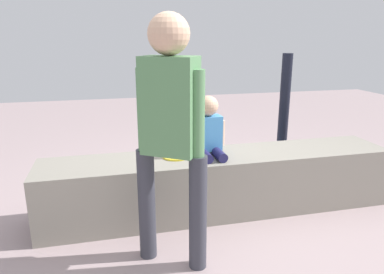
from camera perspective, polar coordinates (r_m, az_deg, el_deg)
The scene contains 12 objects.
ground_plane at distance 3.12m, azimuth 4.39°, elevation -11.54°, with size 12.00×12.00×0.00m, color #A28C8E.
concrete_ledge at distance 3.02m, azimuth 4.49°, elevation -7.32°, with size 2.90×0.51×0.50m, color gray.
child_seated at distance 2.85m, azimuth 2.68°, elevation 1.17°, with size 0.28×0.32×0.48m.
adult_standing at distance 2.11m, azimuth -3.51°, elevation 2.39°, with size 0.41×0.34×1.57m.
cake_plate at distance 2.86m, azimuth -2.57°, elevation -2.80°, with size 0.22×0.22×0.07m.
gift_bag at distance 3.72m, azimuth 10.67°, elevation -4.27°, with size 0.19×0.12×0.38m.
railing_post at distance 4.04m, azimuth 14.35°, elevation 1.79°, with size 0.36×0.36×1.26m.
water_bottle_near_gift at distance 3.77m, azimuth -5.58°, elevation -5.24°, with size 0.06×0.06×0.18m.
water_bottle_far_side at distance 4.00m, azimuth -5.68°, elevation -3.67°, with size 0.06×0.06×0.23m.
party_cup_red at distance 4.10m, azimuth -7.22°, elevation -3.95°, with size 0.08×0.08×0.11m, color red.
cake_box_white at distance 4.23m, azimuth 0.53°, elevation -3.15°, with size 0.32×0.28×0.12m, color white.
handbag_black_leather at distance 3.54m, azimuth 3.51°, elevation -6.12°, with size 0.29×0.11×0.32m.
Camera 1 is at (-0.88, -2.63, 1.43)m, focal length 33.29 mm.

